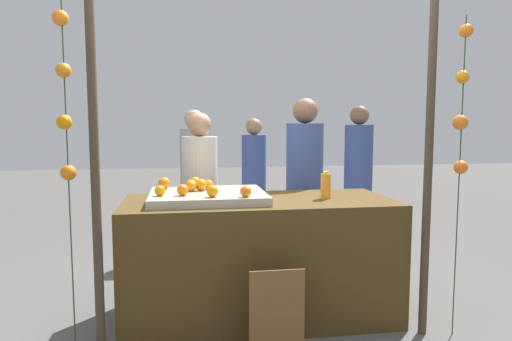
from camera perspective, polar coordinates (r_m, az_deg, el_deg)
The scene contains 24 objects.
ground_plane at distance 3.61m, azimuth 0.39°, elevation -17.72°, with size 24.00×24.00×0.00m, color #565451.
stall_counter at distance 3.46m, azimuth 0.40°, elevation -10.95°, with size 1.98×0.86×0.89m, color #4C3819.
orange_tray at distance 3.34m, azimuth -6.10°, elevation -3.22°, with size 0.83×0.71×0.06m, color #B2AD99.
orange_0 at distance 3.37m, azimuth -8.16°, elevation -1.96°, with size 0.08×0.08×0.08m, color orange.
orange_1 at distance 3.46m, azimuth -5.99°, elevation -1.77°, with size 0.07×0.07×0.07m, color orange.
orange_2 at distance 3.09m, azimuth -5.49°, elevation -2.59°, with size 0.08×0.08×0.08m, color orange.
orange_3 at distance 3.08m, azimuth -1.31°, elevation -2.64°, with size 0.08×0.08×0.08m, color orange.
orange_4 at distance 3.40m, azimuth -6.97°, elevation -1.79°, with size 0.09×0.09×0.09m, color orange.
orange_5 at distance 3.53m, azimuth -11.48°, elevation -1.58°, with size 0.09×0.09×0.09m, color orange.
orange_6 at distance 3.61m, azimuth -7.66°, elevation -1.44°, with size 0.08×0.08×0.08m, color orange.
orange_7 at distance 3.20m, azimuth -11.97°, elevation -2.50°, with size 0.07×0.07×0.07m, color orange.
orange_8 at distance 3.18m, azimuth -9.21°, elevation -2.43°, with size 0.08×0.08×0.08m, color orange.
orange_9 at distance 3.46m, azimuth -8.22°, elevation -1.78°, with size 0.08×0.08×0.08m, color orange.
juice_bottle at distance 3.43m, azimuth 8.76°, elevation -1.90°, with size 0.08×0.08×0.20m.
chalkboard_sign at distance 2.91m, azimuth 2.71°, elevation -17.75°, with size 0.34×0.03×0.58m.
vendor_left at distance 4.06m, azimuth -7.01°, elevation -4.49°, with size 0.31×0.31×1.55m.
vendor_right at distance 4.18m, azimuth 6.10°, elevation -3.33°, with size 0.34×0.34×1.68m.
crowd_person_0 at distance 5.55m, azimuth 12.71°, elevation -1.25°, with size 0.33×0.33×1.66m.
crowd_person_1 at distance 5.71m, azimuth -0.27°, elevation -1.59°, with size 0.30×0.30×1.52m.
crowd_person_2 at distance 5.26m, azimuth -7.70°, elevation -1.82°, with size 0.32×0.32×1.61m.
canopy_post_left at distance 2.86m, azimuth -19.57°, elevation -0.26°, with size 0.06×0.06×2.31m, color #473828.
canopy_post_right at distance 3.24m, azimuth 20.84°, elevation 0.37°, with size 0.06×0.06×2.31m, color #473828.
garland_strand_left at distance 2.87m, azimuth -22.95°, elevation 8.05°, with size 0.10×0.10×2.14m.
garland_strand_right at distance 3.29m, azimuth 24.48°, elevation 7.27°, with size 0.11×0.11×2.14m.
Camera 1 is at (-0.55, -3.27, 1.44)m, focal length 31.82 mm.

